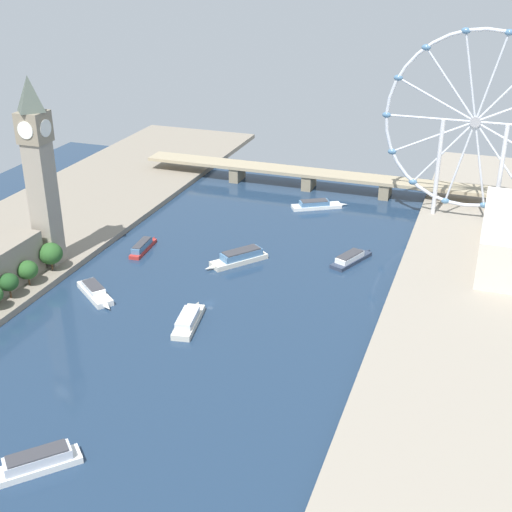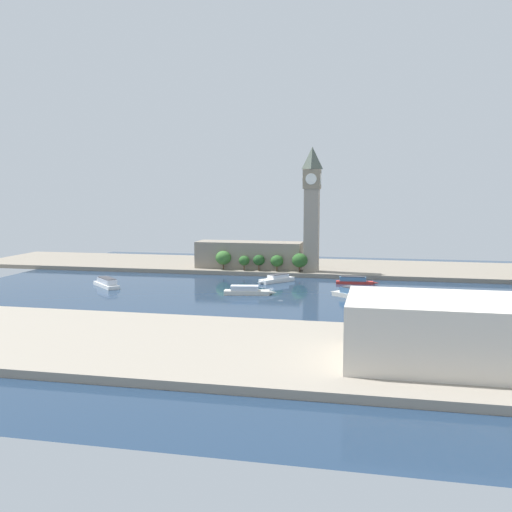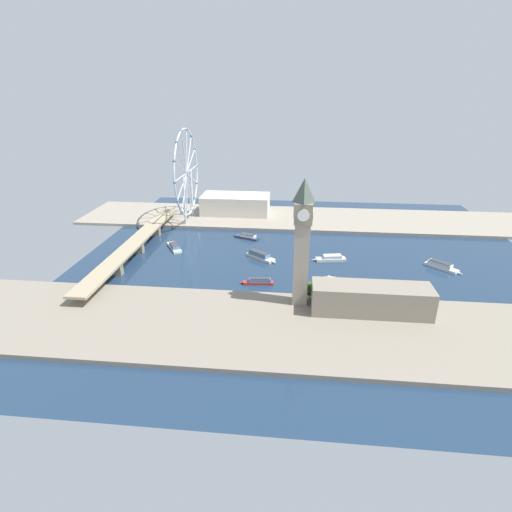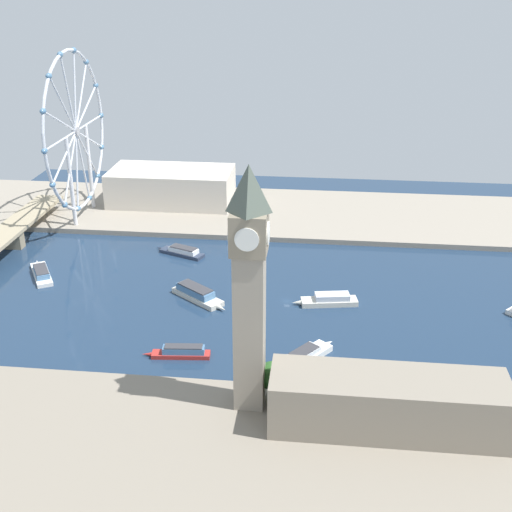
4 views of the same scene
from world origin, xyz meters
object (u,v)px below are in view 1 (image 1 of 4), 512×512
Objects in this scene: tour_boat_2 at (34,463)px; tour_boat_5 at (351,258)px; river_bridge at (309,175)px; tour_boat_1 at (143,247)px; tour_boat_3 at (239,257)px; tour_boat_0 at (189,320)px; tour_boat_4 at (316,205)px; clock_tower at (40,170)px; ferris_wheel at (475,123)px; tour_boat_6 at (95,292)px.

tour_boat_2 is 182.15m from tour_boat_5.
river_bridge is 8.12× the size of tour_boat_2.
tour_boat_3 is (50.60, 3.25, 0.51)m from tour_boat_1.
tour_boat_2 is at bearing 165.44° from tour_boat_0.
tour_boat_3 is (6.01, 154.70, 0.12)m from tour_boat_2.
tour_boat_3 is 85.58m from tour_boat_4.
river_bridge reaches higher than tour_boat_5.
tour_boat_1 is 0.94× the size of tour_boat_3.
tour_boat_0 is 78.91m from tour_boat_1.
river_bridge is at bearing -28.86° from tour_boat_1.
clock_tower is 3.28× the size of tour_boat_2.
tour_boat_4 reaches higher than tour_boat_5.
tour_boat_3 reaches higher than tour_boat_1.
clock_tower is at bearing -145.20° from ferris_wheel.
river_bridge is at bearing 111.38° from tour_boat_6.
ferris_wheel is at bearing -42.08° from tour_boat_0.
tour_boat_0 is 1.05× the size of tour_boat_3.
river_bridge is 131.22m from tour_boat_1.
ferris_wheel reaches higher than tour_boat_5.
tour_boat_3 is at bearing 86.29° from tour_boat_6.
tour_boat_0 is 1.17× the size of tour_boat_2.
tour_boat_2 is 0.89× the size of tour_boat_3.
tour_boat_3 is at bearing 23.07° from clock_tower.
tour_boat_0 is 62.45m from tour_boat_3.
tour_boat_2 is 0.99× the size of tour_boat_6.
tour_boat_4 is (13.61, -32.54, -6.79)m from river_bridge.
river_bridge is 7.27× the size of tour_boat_3.
clock_tower is 3.26× the size of tour_boat_6.
tour_boat_2 is at bearing 35.56° from tour_boat_3.
ferris_wheel reaches higher than tour_boat_1.
river_bridge is 6.94× the size of tour_boat_0.
tour_boat_4 is 1.18× the size of tour_boat_6.
clock_tower is at bearing 61.97° from tour_boat_0.
river_bridge is at bearing 82.13° from tour_boat_4.
tour_boat_6 is (-47.31, -53.72, -0.57)m from tour_boat_3.
ferris_wheel is 270.98m from tour_boat_2.
tour_boat_4 is 74.41m from tour_boat_5.
tour_boat_4 is at bearing -175.84° from ferris_wheel.
tour_boat_0 is (83.65, -27.48, -46.39)m from clock_tower.
ferris_wheel is 187.88m from tour_boat_0.
tour_boat_5 is at bearing -154.54° from tour_boat_2.
tour_boat_3 is at bearing -91.33° from tour_boat_1.
tour_boat_2 reaches higher than tour_boat_1.
clock_tower is 99.53m from tour_boat_0.
tour_boat_1 is 109.83m from tour_boat_4.
tour_boat_1 is at bearing 131.39° from tour_boat_6.
clock_tower is 2.94× the size of tour_boat_3.
river_bridge is at bearing 164.41° from ferris_wheel.
tour_boat_1 is 0.89× the size of tour_boat_4.
ferris_wheel is (179.78, 124.95, 6.72)m from clock_tower.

